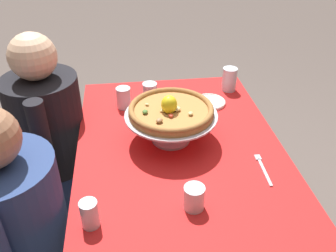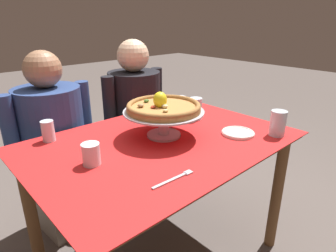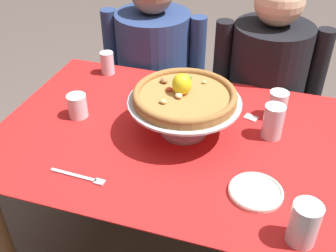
% 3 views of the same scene
% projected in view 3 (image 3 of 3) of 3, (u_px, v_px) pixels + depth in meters
% --- Properties ---
extents(dining_table, '(1.26, 0.88, 0.74)m').
position_uv_depth(dining_table, '(170.00, 157.00, 1.52)').
color(dining_table, brown).
rests_on(dining_table, ground).
extents(pizza_stand, '(0.40, 0.40, 0.13)m').
position_uv_depth(pizza_stand, '(184.00, 109.00, 1.41)').
color(pizza_stand, '#B7B7C1').
rests_on(pizza_stand, dining_table).
extents(pizza, '(0.36, 0.36, 0.09)m').
position_uv_depth(pizza, '(184.00, 95.00, 1.38)').
color(pizza, '#AD753D').
rests_on(pizza, pizza_stand).
extents(water_glass_front_right, '(0.08, 0.08, 0.13)m').
position_uv_depth(water_glass_front_right, '(303.00, 226.00, 1.04)').
color(water_glass_front_right, silver).
rests_on(water_glass_front_right, dining_table).
extents(water_glass_back_right, '(0.07, 0.07, 0.11)m').
position_uv_depth(water_glass_back_right, '(277.00, 106.00, 1.52)').
color(water_glass_back_right, white).
rests_on(water_glass_back_right, dining_table).
extents(water_glass_back_left, '(0.06, 0.06, 0.10)m').
position_uv_depth(water_glass_back_left, '(107.00, 64.00, 1.81)').
color(water_glass_back_left, silver).
rests_on(water_glass_back_left, dining_table).
extents(water_glass_side_right, '(0.07, 0.07, 0.13)m').
position_uv_depth(water_glass_side_right, '(273.00, 123.00, 1.41)').
color(water_glass_side_right, silver).
rests_on(water_glass_side_right, dining_table).
extents(water_glass_side_left, '(0.07, 0.07, 0.09)m').
position_uv_depth(water_glass_side_left, '(78.00, 107.00, 1.53)').
color(water_glass_side_left, silver).
rests_on(water_glass_side_left, dining_table).
extents(side_plate, '(0.16, 0.16, 0.02)m').
position_uv_depth(side_plate, '(256.00, 191.00, 1.21)').
color(side_plate, white).
rests_on(side_plate, dining_table).
extents(dinner_fork, '(0.19, 0.03, 0.01)m').
position_uv_depth(dinner_fork, '(81.00, 177.00, 1.27)').
color(dinner_fork, '#B7B7C1').
rests_on(dinner_fork, dining_table).
extents(sugar_packet, '(0.06, 0.05, 0.00)m').
position_uv_depth(sugar_packet, '(251.00, 118.00, 1.54)').
color(sugar_packet, beige).
rests_on(sugar_packet, dining_table).
extents(diner_left, '(0.53, 0.40, 1.13)m').
position_uv_depth(diner_left, '(154.00, 82.00, 2.13)').
color(diner_left, gray).
rests_on(diner_left, ground).
extents(diner_right, '(0.51, 0.38, 1.16)m').
position_uv_depth(diner_right, '(263.00, 101.00, 1.95)').
color(diner_right, navy).
rests_on(diner_right, ground).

